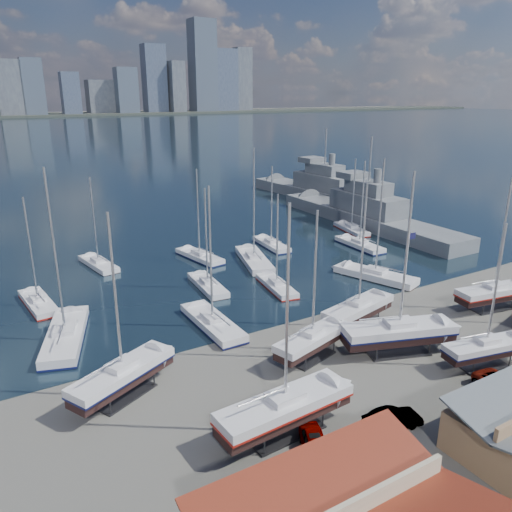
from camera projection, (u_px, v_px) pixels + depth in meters
ground at (379, 353)px, 48.15m from camera, size 1400.00×1400.00×0.00m
water at (14, 135)px, 301.40m from camera, size 1400.00×600.00×0.40m
sailboat_cradle_0 at (123, 374)px, 40.74m from camera, size 9.87×6.70×15.66m
sailboat_cradle_1 at (285, 408)px, 36.30m from camera, size 10.96×3.64×17.35m
sailboat_cradle_2 at (312, 339)px, 46.69m from camera, size 9.06×4.68×14.37m
sailboat_cradle_3 at (399, 332)px, 47.73m from camera, size 11.34×6.46×17.56m
sailboat_cradle_4 at (358, 309)px, 53.15m from camera, size 9.84×4.71×15.53m
sailboat_cradle_5 at (486, 348)px, 45.23m from camera, size 8.59×3.97×13.60m
sailboat_cradle_6 at (494, 292)px, 57.51m from camera, size 9.73×4.18×15.29m
sailboat_moored_0 at (66, 338)px, 50.56m from camera, size 7.09×12.75×18.38m
sailboat_moored_1 at (38, 304)px, 58.72m from camera, size 3.46×9.35×13.66m
sailboat_moored_2 at (99, 265)px, 72.03m from camera, size 3.90×9.31×13.63m
sailboat_moored_3 at (213, 324)px, 53.47m from camera, size 3.00×10.72×16.02m
sailboat_moored_4 at (208, 286)px, 64.11m from camera, size 3.31×9.19×13.58m
sailboat_moored_5 at (200, 257)px, 75.37m from camera, size 4.26×9.84×14.24m
sailboat_moored_6 at (277, 287)px, 63.90m from camera, size 3.78×8.92×12.92m
sailboat_moored_7 at (254, 261)px, 73.52m from camera, size 6.45×12.08×17.56m
sailboat_moored_8 at (271, 245)px, 81.34m from camera, size 3.38×9.39×13.75m
sailboat_moored_9 at (375, 277)px, 67.31m from camera, size 6.64×11.63×16.94m
sailboat_moored_10 at (359, 246)px, 81.12m from camera, size 3.08×9.87×14.63m
sailboat_moored_11 at (351, 230)px, 90.41m from camera, size 4.34×9.49×13.69m
naval_ship_east at (366, 216)px, 94.50m from camera, size 7.63×44.40×17.99m
naval_ship_west at (323, 193)px, 116.35m from camera, size 10.85×45.27×18.03m
car_a at (315, 444)px, 34.65m from camera, size 3.37×4.63×1.46m
car_b at (393, 419)px, 37.25m from camera, size 4.77×2.46×1.50m
car_c at (506, 388)px, 41.10m from camera, size 3.30×5.83×1.54m
flagpole at (406, 275)px, 51.01m from camera, size 0.96×0.12×10.86m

